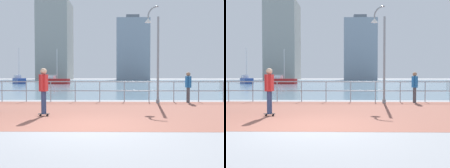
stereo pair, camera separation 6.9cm
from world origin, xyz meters
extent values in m
plane|color=gray|center=(0.00, 40.00, 0.00)|extent=(220.00, 220.00, 0.00)
cube|color=#935647|center=(0.00, 3.12, 0.00)|extent=(28.00, 7.64, 0.01)
cube|color=slate|center=(0.00, 51.94, 0.00)|extent=(180.00, 88.00, 0.00)
cylinder|color=#8C99A3|center=(-5.60, 6.94, 0.57)|extent=(0.05, 0.05, 1.14)
cylinder|color=#8C99A3|center=(-4.20, 6.94, 0.57)|extent=(0.05, 0.05, 1.14)
cylinder|color=#8C99A3|center=(-2.80, 6.94, 0.57)|extent=(0.05, 0.05, 1.14)
cylinder|color=#8C99A3|center=(-1.40, 6.94, 0.57)|extent=(0.05, 0.05, 1.14)
cylinder|color=#8C99A3|center=(0.00, 6.94, 0.57)|extent=(0.05, 0.05, 1.14)
cylinder|color=#8C99A3|center=(1.40, 6.94, 0.57)|extent=(0.05, 0.05, 1.14)
cylinder|color=#8C99A3|center=(2.80, 6.94, 0.57)|extent=(0.05, 0.05, 1.14)
cylinder|color=#8C99A3|center=(4.20, 6.94, 0.57)|extent=(0.05, 0.05, 1.14)
cylinder|color=#8C99A3|center=(5.60, 6.94, 0.57)|extent=(0.05, 0.05, 1.14)
cylinder|color=#8C99A3|center=(7.00, 6.94, 0.57)|extent=(0.05, 0.05, 1.14)
cylinder|color=#8C99A3|center=(0.00, 6.94, 1.14)|extent=(25.20, 0.06, 0.06)
cylinder|color=#8C99A3|center=(0.00, 6.94, 0.63)|extent=(25.20, 0.06, 0.06)
cylinder|color=gray|center=(3.20, 6.34, 0.10)|extent=(0.19, 0.19, 0.20)
cylinder|color=gray|center=(3.20, 6.34, 2.33)|extent=(0.12, 0.12, 4.66)
cylinder|color=gray|center=(3.12, 6.34, 5.19)|extent=(0.19, 0.10, 0.11)
cylinder|color=gray|center=(2.97, 6.33, 5.15)|extent=(0.20, 0.10, 0.15)
cylinder|color=gray|center=(2.84, 6.32, 5.06)|extent=(0.19, 0.10, 0.18)
cylinder|color=gray|center=(2.74, 6.31, 4.95)|extent=(0.17, 0.09, 0.19)
cylinder|color=gray|center=(2.67, 6.31, 4.80)|extent=(0.13, 0.09, 0.19)
cylinder|color=gray|center=(2.65, 6.31, 4.65)|extent=(0.09, 0.09, 0.17)
cone|color=silver|center=(2.65, 6.31, 4.45)|extent=(0.36, 0.36, 0.22)
cylinder|color=black|center=(-1.59, 1.89, 0.03)|extent=(0.06, 0.03, 0.06)
cylinder|color=black|center=(-1.59, 1.81, 0.03)|extent=(0.06, 0.03, 0.06)
cylinder|color=black|center=(-1.84, 1.89, 0.03)|extent=(0.06, 0.03, 0.06)
cylinder|color=black|center=(-1.84, 1.81, 0.03)|extent=(0.06, 0.03, 0.06)
cube|color=black|center=(-1.72, 1.85, 0.08)|extent=(0.40, 0.12, 0.02)
cylinder|color=navy|center=(-1.71, 1.93, 0.50)|extent=(0.13, 0.13, 0.82)
cylinder|color=navy|center=(-1.72, 1.77, 0.50)|extent=(0.13, 0.13, 0.82)
cube|color=red|center=(-1.72, 1.85, 1.22)|extent=(0.25, 0.35, 0.61)
cylinder|color=red|center=(-1.71, 2.08, 1.23)|extent=(0.09, 0.09, 0.58)
cylinder|color=red|center=(-1.72, 1.62, 1.23)|extent=(0.09, 0.09, 0.58)
sphere|color=#DBAD89|center=(-1.72, 1.85, 1.64)|extent=(0.23, 0.23, 0.23)
cylinder|color=#4C4C51|center=(4.91, 6.67, 0.42)|extent=(0.13, 0.13, 0.83)
cylinder|color=#4C4C51|center=(4.91, 6.51, 0.42)|extent=(0.13, 0.13, 0.83)
cube|color=#236BB2|center=(4.91, 6.59, 1.14)|extent=(0.25, 0.35, 0.62)
cylinder|color=#236BB2|center=(4.90, 6.82, 1.16)|extent=(0.09, 0.09, 0.59)
cylinder|color=#236BB2|center=(4.91, 6.36, 1.16)|extent=(0.09, 0.09, 0.59)
sphere|color=#A37A5B|center=(4.91, 6.59, 1.57)|extent=(0.23, 0.23, 0.23)
cube|color=#284799|center=(-17.93, 40.90, 0.53)|extent=(3.99, 4.98, 1.06)
cube|color=silver|center=(-18.74, 42.15, 1.36)|extent=(1.87, 2.08, 0.59)
cylinder|color=silver|center=(-17.93, 40.90, 4.01)|extent=(0.12, 0.12, 5.89)
cylinder|color=silver|center=(-18.52, 41.81, 1.77)|extent=(1.30, 1.92, 0.09)
cube|color=#B21E1E|center=(-9.98, 38.75, 0.49)|extent=(4.83, 2.64, 0.99)
cube|color=silver|center=(-11.32, 39.13, 1.26)|extent=(1.87, 1.42, 0.55)
cylinder|color=silver|center=(-9.98, 38.75, 3.74)|extent=(0.11, 0.11, 5.50)
cylinder|color=silver|center=(-10.96, 39.03, 1.65)|extent=(2.02, 0.66, 0.09)
cube|color=#8493A3|center=(8.05, 99.01, 12.58)|extent=(13.61, 11.63, 25.16)
cube|color=slate|center=(8.05, 99.01, 26.16)|extent=(5.44, 4.65, 2.00)
cube|color=#939993|center=(-26.72, 106.52, 17.58)|extent=(13.83, 16.10, 35.16)
cube|color=slate|center=(-26.72, 106.52, 36.16)|extent=(5.53, 6.44, 2.00)
camera|label=1|loc=(0.91, -7.12, 1.46)|focal=39.80mm
camera|label=2|loc=(0.98, -7.12, 1.46)|focal=39.80mm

